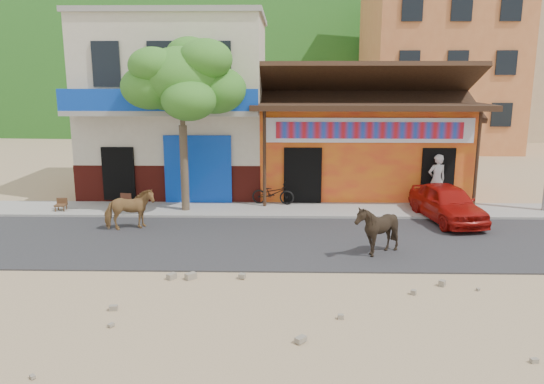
{
  "coord_description": "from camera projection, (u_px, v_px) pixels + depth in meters",
  "views": [
    {
      "loc": [
        -1.13,
        -12.45,
        4.84
      ],
      "look_at": [
        -1.46,
        3.0,
        1.4
      ],
      "focal_mm": 35.0,
      "sensor_mm": 36.0,
      "label": 1
    }
  ],
  "objects": [
    {
      "name": "pedestrian",
      "position": [
        437.0,
        180.0,
        19.39
      ],
      "size": [
        0.78,
        0.6,
        1.89
      ],
      "primitive_type": "imported",
      "rotation": [
        0.0,
        0.0,
        3.38
      ],
      "color": "silver",
      "rests_on": "sidewalk"
    },
    {
      "name": "apartment_rear",
      "position": [
        530.0,
        72.0,
        40.99
      ],
      "size": [
        8.0,
        8.0,
        10.0
      ],
      "primitive_type": "cube",
      "color": "tan",
      "rests_on": "ground"
    },
    {
      "name": "road",
      "position": [
        321.0,
        242.0,
        15.61
      ],
      "size": [
        60.0,
        5.0,
        0.04
      ],
      "primitive_type": "cube",
      "color": "#28282B",
      "rests_on": "ground"
    },
    {
      "name": "cow_dark",
      "position": [
        377.0,
        230.0,
        14.27
      ],
      "size": [
        1.38,
        1.24,
        1.42
      ],
      "primitive_type": "imported",
      "rotation": [
        0.0,
        0.0,
        -1.65
      ],
      "color": "black",
      "rests_on": "road"
    },
    {
      "name": "cow_tan",
      "position": [
        129.0,
        210.0,
        16.65
      ],
      "size": [
        1.67,
        1.18,
        1.28
      ],
      "primitive_type": "imported",
      "rotation": [
        0.0,
        0.0,
        1.93
      ],
      "color": "olive",
      "rests_on": "road"
    },
    {
      "name": "hillside",
      "position": [
        291.0,
        25.0,
        78.89
      ],
      "size": [
        100.0,
        40.0,
        24.0
      ],
      "primitive_type": "ellipsoid",
      "color": "#194C14",
      "rests_on": "ground"
    },
    {
      "name": "scooter",
      "position": [
        273.0,
        193.0,
        19.63
      ],
      "size": [
        1.63,
        0.75,
        0.83
      ],
      "primitive_type": "imported",
      "rotation": [
        0.0,
        0.0,
        1.44
      ],
      "color": "black",
      "rests_on": "sidewalk"
    },
    {
      "name": "dance_club",
      "position": [
        357.0,
        148.0,
        22.5
      ],
      "size": [
        8.0,
        6.0,
        3.6
      ],
      "primitive_type": "cube",
      "color": "orange",
      "rests_on": "ground"
    },
    {
      "name": "sidewalk",
      "position": [
        314.0,
        210.0,
        19.02
      ],
      "size": [
        60.0,
        2.0,
        0.12
      ],
      "primitive_type": "cube",
      "color": "gray",
      "rests_on": "ground"
    },
    {
      "name": "cafe_building",
      "position": [
        180.0,
        107.0,
        22.29
      ],
      "size": [
        7.0,
        6.0,
        7.0
      ],
      "primitive_type": "cube",
      "color": "beige",
      "rests_on": "ground"
    },
    {
      "name": "tree",
      "position": [
        183.0,
        125.0,
        18.26
      ],
      "size": [
        3.0,
        3.0,
        6.0
      ],
      "primitive_type": null,
      "color": "#2D721E",
      "rests_on": "sidewalk"
    },
    {
      "name": "apartment_front",
      "position": [
        436.0,
        56.0,
        35.11
      ],
      "size": [
        9.0,
        9.0,
        12.0
      ],
      "primitive_type": "cube",
      "color": "#CC723F",
      "rests_on": "ground"
    },
    {
      "name": "cafe_chair_left",
      "position": [
        123.0,
        195.0,
        19.2
      ],
      "size": [
        0.49,
        0.49,
        0.88
      ],
      "primitive_type": null,
      "rotation": [
        0.0,
        0.0,
        -0.21
      ],
      "color": "#52271B",
      "rests_on": "sidewalk"
    },
    {
      "name": "red_car",
      "position": [
        447.0,
        203.0,
        17.63
      ],
      "size": [
        2.04,
        3.83,
        1.24
      ],
      "primitive_type": "imported",
      "rotation": [
        0.0,
        0.0,
        0.16
      ],
      "color": "#A4100B",
      "rests_on": "road"
    },
    {
      "name": "cafe_chair_right",
      "position": [
        60.0,
        200.0,
        18.7
      ],
      "size": [
        0.39,
        0.39,
        0.79
      ],
      "primitive_type": null,
      "rotation": [
        0.0,
        0.0,
        0.07
      ],
      "color": "#442816",
      "rests_on": "sidewalk"
    },
    {
      "name": "ground",
      "position": [
        328.0,
        273.0,
        13.18
      ],
      "size": [
        120.0,
        120.0,
        0.0
      ],
      "primitive_type": "plane",
      "color": "#9E825B",
      "rests_on": "ground"
    }
  ]
}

